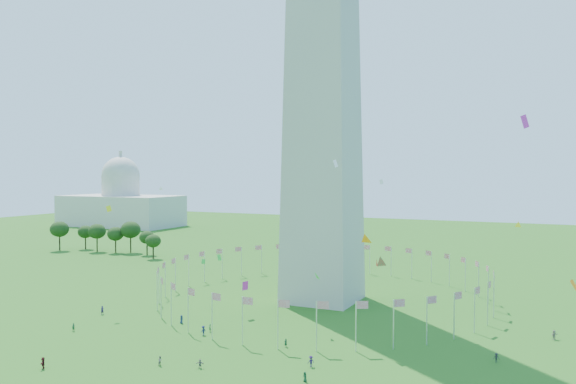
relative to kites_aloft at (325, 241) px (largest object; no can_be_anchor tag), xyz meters
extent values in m
plane|color=#1E5614|center=(-10.64, -24.00, -18.18)|extent=(600.00, 600.00, 0.00)
cylinder|color=silver|center=(29.36, 26.00, -13.68)|extent=(0.24, 0.24, 9.00)
cylinder|color=silver|center=(28.75, 32.95, -13.68)|extent=(0.24, 0.24, 9.00)
cylinder|color=silver|center=(26.94, 39.68, -13.68)|extent=(0.24, 0.24, 9.00)
cylinder|color=silver|center=(24.00, 46.00, -13.68)|extent=(0.24, 0.24, 9.00)
cylinder|color=silver|center=(20.00, 51.71, -13.68)|extent=(0.24, 0.24, 9.00)
cylinder|color=silver|center=(15.07, 56.64, -13.68)|extent=(0.24, 0.24, 9.00)
cylinder|color=silver|center=(9.36, 60.64, -13.68)|extent=(0.24, 0.24, 9.00)
cylinder|color=silver|center=(3.04, 63.59, -13.68)|extent=(0.24, 0.24, 9.00)
cylinder|color=silver|center=(-3.70, 65.39, -13.68)|extent=(0.24, 0.24, 9.00)
cylinder|color=silver|center=(-10.64, 66.00, -13.68)|extent=(0.24, 0.24, 9.00)
cylinder|color=silver|center=(-17.59, 65.39, -13.68)|extent=(0.24, 0.24, 9.00)
cylinder|color=silver|center=(-24.32, 63.59, -13.68)|extent=(0.24, 0.24, 9.00)
cylinder|color=silver|center=(-30.64, 60.64, -13.68)|extent=(0.24, 0.24, 9.00)
cylinder|color=silver|center=(-36.35, 56.64, -13.68)|extent=(0.24, 0.24, 9.00)
cylinder|color=silver|center=(-41.29, 51.71, -13.68)|extent=(0.24, 0.24, 9.00)
cylinder|color=silver|center=(-45.28, 46.00, -13.68)|extent=(0.24, 0.24, 9.00)
cylinder|color=silver|center=(-48.23, 39.68, -13.68)|extent=(0.24, 0.24, 9.00)
cylinder|color=silver|center=(-50.04, 32.95, -13.68)|extent=(0.24, 0.24, 9.00)
cylinder|color=silver|center=(-50.64, 26.00, -13.68)|extent=(0.24, 0.24, 9.00)
cylinder|color=silver|center=(-50.04, 19.05, -13.68)|extent=(0.24, 0.24, 9.00)
cylinder|color=silver|center=(-48.23, 12.32, -13.68)|extent=(0.24, 0.24, 9.00)
cylinder|color=silver|center=(-45.28, 6.00, -13.68)|extent=(0.24, 0.24, 9.00)
cylinder|color=silver|center=(-41.29, 0.29, -13.68)|extent=(0.24, 0.24, 9.00)
cylinder|color=silver|center=(-36.35, -4.64, -13.68)|extent=(0.24, 0.24, 9.00)
cylinder|color=silver|center=(-30.64, -8.64, -13.68)|extent=(0.24, 0.24, 9.00)
cylinder|color=silver|center=(-24.32, -11.59, -13.68)|extent=(0.24, 0.24, 9.00)
cylinder|color=silver|center=(-17.59, -13.39, -13.68)|extent=(0.24, 0.24, 9.00)
cylinder|color=silver|center=(-10.64, -14.00, -13.68)|extent=(0.24, 0.24, 9.00)
cylinder|color=silver|center=(-3.70, -13.39, -13.68)|extent=(0.24, 0.24, 9.00)
cylinder|color=silver|center=(3.04, -11.59, -13.68)|extent=(0.24, 0.24, 9.00)
cylinder|color=silver|center=(9.36, -8.64, -13.68)|extent=(0.24, 0.24, 9.00)
cylinder|color=silver|center=(15.07, -4.64, -13.68)|extent=(0.24, 0.24, 9.00)
cylinder|color=silver|center=(20.00, 0.29, -13.68)|extent=(0.24, 0.24, 9.00)
cylinder|color=silver|center=(24.00, 6.00, -13.68)|extent=(0.24, 0.24, 9.00)
cylinder|color=silver|center=(26.94, 12.32, -13.68)|extent=(0.24, 0.24, 9.00)
cylinder|color=silver|center=(28.75, 19.05, -13.68)|extent=(0.24, 0.24, 9.00)
imported|color=#212E4D|center=(-29.61, -6.55, -17.29)|extent=(1.02, 0.85, 1.79)
imported|color=#1C462E|center=(-20.74, -9.30, -17.40)|extent=(0.65, 0.67, 1.56)
imported|color=#541318|center=(-33.68, -38.43, -17.23)|extent=(1.66, 1.85, 1.89)
imported|color=gray|center=(-17.44, -29.20, -17.38)|extent=(0.67, 0.82, 1.61)
imported|color=#173B26|center=(-2.97, -11.64, -17.40)|extent=(0.63, 0.68, 1.57)
imported|color=#20264B|center=(-20.61, -11.86, -17.24)|extent=(0.93, 1.34, 1.89)
imported|color=#194025|center=(6.89, -25.63, -17.42)|extent=(0.89, 0.77, 1.53)
imported|color=#2F1848|center=(5.19, -19.27, -17.27)|extent=(1.25, 1.34, 1.82)
imported|color=#1A4128|center=(-45.74, -20.41, -17.37)|extent=(0.65, 0.49, 1.62)
imported|color=#371B53|center=(-50.04, -7.90, -17.20)|extent=(0.69, 0.84, 1.97)
imported|color=gray|center=(-10.85, -27.47, -17.44)|extent=(1.49, 0.96, 1.49)
imported|color=#272727|center=(32.40, -4.22, -17.38)|extent=(1.11, 0.73, 1.60)
imported|color=gray|center=(41.22, 14.00, -17.26)|extent=(1.62, 1.79, 1.83)
plane|color=green|center=(-1.55, -0.04, -7.13)|extent=(1.51, 2.30, 2.14)
plane|color=#CC2699|center=(37.06, -24.55, 20.05)|extent=(1.92, 0.79, 2.03)
plane|color=yellow|center=(-51.83, -3.60, 5.20)|extent=(0.22, 1.64, 1.66)
plane|color=white|center=(-65.00, 32.40, 8.69)|extent=(0.44, 1.47, 1.53)
plane|color=green|center=(-35.38, 10.41, -7.95)|extent=(1.27, 0.40, 1.25)
plane|color=white|center=(-1.79, 10.91, 15.45)|extent=(1.72, 0.81, 1.84)
plane|color=white|center=(5.33, 21.72, 11.40)|extent=(1.02, 0.93, 1.38)
plane|color=orange|center=(42.98, -25.37, -0.40)|extent=(1.15, 1.70, 1.41)
plane|color=red|center=(8.87, 6.18, -4.81)|extent=(0.95, 1.52, 1.77)
plane|color=#CC2699|center=(-20.33, 4.21, -11.39)|extent=(1.82, 1.10, 2.06)
plane|color=green|center=(-41.65, 27.54, -9.78)|extent=(1.63, 1.65, 1.65)
plane|color=yellow|center=(35.06, 4.48, 4.17)|extent=(1.15, 0.64, 1.15)
plane|color=red|center=(13.03, -5.52, -2.56)|extent=(1.68, 1.87, 1.81)
plane|color=orange|center=(9.86, -4.53, 1.30)|extent=(2.30, 1.40, 2.41)
ellipsoid|color=#244717|center=(-139.86, 63.07, -12.35)|extent=(7.46, 7.46, 11.65)
ellipsoid|color=#244717|center=(-133.49, 70.67, -13.39)|extent=(6.13, 6.13, 9.59)
ellipsoid|color=#244717|center=(-123.74, 67.06, -12.71)|extent=(7.00, 7.00, 10.94)
ellipsoid|color=#244717|center=(-114.66, 67.62, -13.16)|extent=(6.43, 6.43, 10.04)
ellipsoid|color=#244717|center=(-109.53, 70.41, -12.09)|extent=(7.80, 7.80, 12.19)
ellipsoid|color=#244717|center=(-99.65, 68.21, -13.62)|extent=(5.84, 5.84, 9.13)
ellipsoid|color=#244717|center=(-91.46, 61.62, -13.76)|extent=(5.65, 5.65, 8.83)
camera|label=1|loc=(40.14, -102.66, 13.53)|focal=35.00mm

